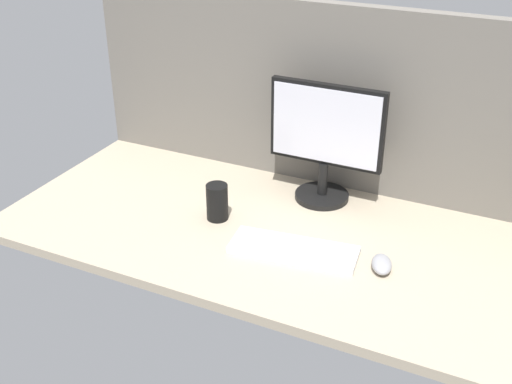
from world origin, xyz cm
name	(u,v)px	position (x,y,z in cm)	size (l,w,h in cm)	color
ground_plane	(291,237)	(0.00, 0.00, -1.50)	(180.00, 80.00, 3.00)	tan
cubicle_wall_back	(337,98)	(0.00, 37.50, 30.86)	(180.00, 5.00, 61.73)	slate
monitor	(326,138)	(0.86, 25.11, 21.57)	(37.73, 18.00, 39.62)	black
keyboard	(294,250)	(4.84, -9.90, 1.00)	(37.00, 13.00, 2.00)	silver
mouse	(382,264)	(30.09, -7.05, 1.70)	(5.60, 9.60, 3.40)	#99999E
mug_black_travel	(217,202)	(-24.46, -2.02, 5.91)	(6.87, 6.87, 11.81)	black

